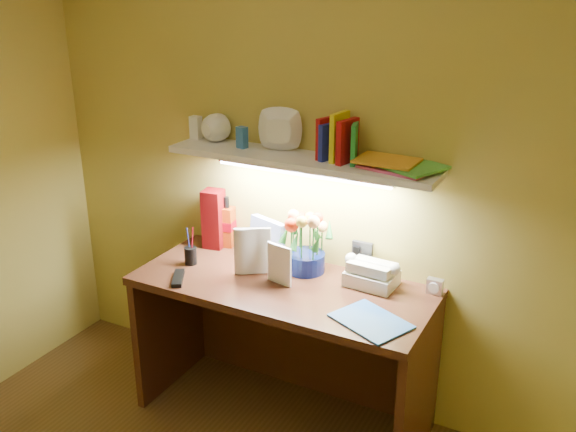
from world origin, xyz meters
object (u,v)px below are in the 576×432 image
object	(u,v)px
flower_bouquet	(306,240)
desk_clock	(435,286)
whisky_bottle	(227,222)
telephone	(372,272)
desk	(282,352)

from	to	relation	value
flower_bouquet	desk_clock	distance (m)	0.63
whisky_bottle	telephone	bearing A→B (deg)	-5.19
telephone	whisky_bottle	size ratio (longest dim) A/B	0.83
desk_clock	telephone	bearing A→B (deg)	-167.75
flower_bouquet	whisky_bottle	world-z (taller)	flower_bouquet
desk_clock	flower_bouquet	bearing A→B (deg)	-172.88
desk	desk_clock	xyz separation A→B (m)	(0.65, 0.23, 0.41)
telephone	whisky_bottle	distance (m)	0.84
desk	telephone	size ratio (longest dim) A/B	6.24
desk_clock	whisky_bottle	xyz separation A→B (m)	(-1.12, 0.02, 0.10)
desk	desk_clock	bearing A→B (deg)	19.40
desk	desk_clock	world-z (taller)	desk_clock
flower_bouquet	desk_clock	xyz separation A→B (m)	(0.62, 0.06, -0.13)
flower_bouquet	whisky_bottle	xyz separation A→B (m)	(-0.50, 0.08, -0.03)
telephone	whisky_bottle	xyz separation A→B (m)	(-0.83, 0.08, 0.07)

